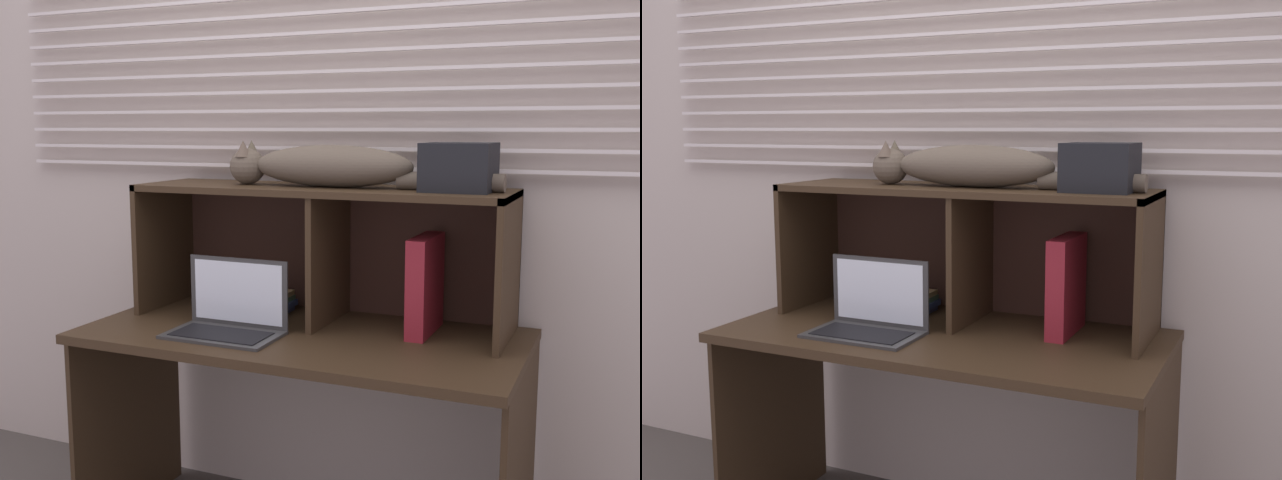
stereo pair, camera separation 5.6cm
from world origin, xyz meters
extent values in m
cube|color=#BFB3A8|center=(0.00, 0.55, 1.25)|extent=(4.40, 0.04, 2.50)
cube|color=silver|center=(0.00, 0.50, 1.26)|extent=(2.75, 0.02, 0.01)
cube|color=silver|center=(0.00, 0.50, 1.33)|extent=(2.75, 0.02, 0.01)
cube|color=silver|center=(0.00, 0.50, 1.40)|extent=(2.75, 0.02, 0.01)
cube|color=silver|center=(0.00, 0.50, 1.46)|extent=(2.75, 0.02, 0.01)
cube|color=silver|center=(0.00, 0.50, 1.53)|extent=(2.75, 0.02, 0.01)
cube|color=silver|center=(0.00, 0.50, 1.59)|extent=(2.75, 0.02, 0.01)
cube|color=silver|center=(0.00, 0.50, 1.66)|extent=(2.75, 0.02, 0.01)
cube|color=silver|center=(0.00, 0.50, 1.73)|extent=(2.75, 0.02, 0.01)
cube|color=silver|center=(0.00, 0.50, 1.79)|extent=(2.75, 0.02, 0.01)
cube|color=#352516|center=(0.00, 0.17, 0.74)|extent=(1.40, 0.68, 0.03)
cube|color=#352516|center=(-0.69, 0.17, 0.36)|extent=(0.02, 0.61, 0.72)
cube|color=#352516|center=(0.00, 0.32, 1.20)|extent=(1.26, 0.36, 0.02)
cube|color=#352516|center=(-0.62, 0.32, 0.98)|extent=(0.02, 0.36, 0.46)
cube|color=#352516|center=(0.62, 0.32, 0.98)|extent=(0.02, 0.36, 0.46)
cube|color=#352516|center=(0.03, 0.32, 0.97)|extent=(0.02, 0.34, 0.43)
cube|color=#38221A|center=(0.00, 0.50, 0.98)|extent=(1.26, 0.01, 0.46)
ellipsoid|color=brown|center=(0.04, 0.32, 1.28)|extent=(0.55, 0.16, 0.14)
sphere|color=brown|center=(-0.27, 0.32, 1.27)|extent=(0.12, 0.12, 0.12)
cone|color=brown|center=(-0.27, 0.29, 1.33)|extent=(0.06, 0.06, 0.06)
cone|color=brown|center=(-0.27, 0.35, 1.33)|extent=(0.06, 0.06, 0.06)
cylinder|color=brown|center=(0.43, 0.32, 1.24)|extent=(0.33, 0.06, 0.06)
cube|color=#353535|center=(-0.21, 0.03, 0.76)|extent=(0.35, 0.21, 0.01)
cube|color=#353535|center=(-0.21, 0.13, 0.88)|extent=(0.35, 0.01, 0.22)
cube|color=white|center=(-0.21, 0.12, 0.88)|extent=(0.32, 0.00, 0.20)
cube|color=black|center=(-0.21, 0.02, 0.77)|extent=(0.30, 0.15, 0.00)
cube|color=maroon|center=(0.36, 0.32, 0.91)|extent=(0.06, 0.25, 0.31)
cube|color=#3E4B7B|center=(-0.24, 0.32, 0.76)|extent=(0.19, 0.22, 0.02)
cube|color=#364C80|center=(-0.23, 0.33, 0.78)|extent=(0.19, 0.22, 0.02)
cube|color=#476D50|center=(-0.24, 0.32, 0.80)|extent=(0.19, 0.22, 0.02)
cube|color=tan|center=(-0.24, 0.32, 0.82)|extent=(0.19, 0.22, 0.02)
cube|color=black|center=(0.46, 0.32, 1.28)|extent=(0.21, 0.20, 0.15)
camera|label=1|loc=(0.96, -1.92, 1.40)|focal=41.66mm
camera|label=2|loc=(1.01, -1.90, 1.40)|focal=41.66mm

